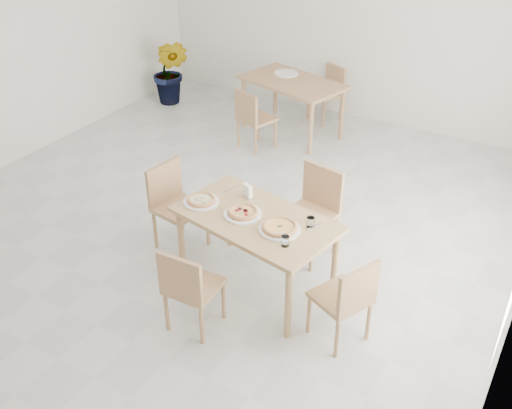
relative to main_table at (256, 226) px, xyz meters
The scene contains 21 objects.
main_table is the anchor object (origin of this frame).
chair_south 0.81m from the main_table, 103.16° to the right, with size 0.41×0.41×0.80m.
chair_north 0.80m from the main_table, 75.23° to the left, with size 0.52×0.52×0.90m.
chair_west 1.07m from the main_table, behind, with size 0.49×0.49×0.87m.
chair_east 1.02m from the main_table, 13.95° to the right, with size 0.52×0.52×0.80m.
plate_margherita 0.29m from the main_table, 14.54° to the right, with size 0.35×0.35×0.02m, color white.
plate_mushroom 0.55m from the main_table, behind, with size 0.32×0.32×0.02m, color white.
plate_pepperoni 0.16m from the main_table, 166.28° to the right, with size 0.33×0.33×0.02m, color white.
pizza_margherita 0.30m from the main_table, 14.54° to the right, with size 0.38×0.38×0.03m.
pizza_mushroom 0.55m from the main_table, behind, with size 0.33×0.33×0.03m.
pizza_pepperoni 0.17m from the main_table, 166.28° to the right, with size 0.34×0.34×0.03m.
tumbler_a 0.49m from the main_table, 12.98° to the left, with size 0.07×0.07×0.09m, color white.
tumbler_b 0.49m from the main_table, 30.22° to the right, with size 0.07×0.07×0.09m, color white.
napkin_holder 0.38m from the main_table, 133.23° to the left, with size 0.12×0.09×0.12m.
fork_a 0.52m from the main_table, 148.76° to the left, with size 0.02×0.18×0.01m, color silver.
fork_b 0.52m from the main_table, 13.70° to the left, with size 0.01×0.16×0.01m, color silver.
second_table 3.37m from the main_table, 112.22° to the left, with size 1.52×1.10×0.75m.
chair_back_s 2.81m from the main_table, 121.51° to the left, with size 0.50×0.50×0.81m.
chair_back_n 3.95m from the main_table, 105.22° to the left, with size 0.50×0.50×0.78m.
plate_empty 3.62m from the main_table, 114.00° to the left, with size 0.33×0.33×0.02m, color white.
potted_plant 4.58m from the main_table, 136.81° to the left, with size 0.55×0.44×1.00m, color #33631D.
Camera 1 is at (3.06, -4.30, 3.53)m, focal length 42.00 mm.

